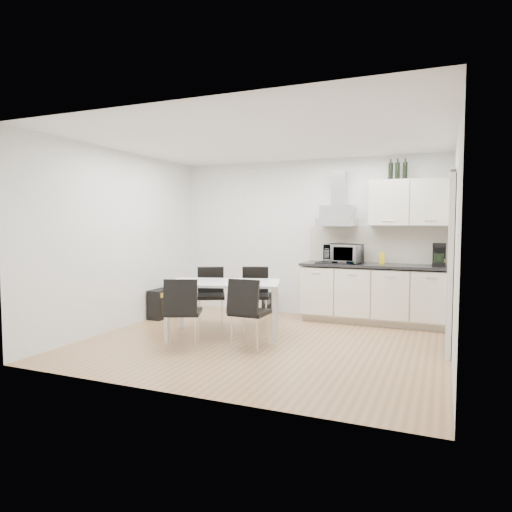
{
  "coord_description": "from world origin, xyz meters",
  "views": [
    {
      "loc": [
        2.16,
        -5.43,
        1.53
      ],
      "look_at": [
        -0.22,
        0.26,
        1.1
      ],
      "focal_mm": 32.0,
      "sensor_mm": 36.0,
      "label": 1
    }
  ],
  "objects": [
    {
      "name": "ceiling",
      "position": [
        0.0,
        0.0,
        2.6
      ],
      "size": [
        4.5,
        4.5,
        0.0
      ],
      "primitive_type": "plane",
      "color": "white",
      "rests_on": "wall_back"
    },
    {
      "name": "chair_far_right",
      "position": [
        -0.48,
        0.85,
        0.44
      ],
      "size": [
        0.59,
        0.62,
        0.88
      ],
      "primitive_type": null,
      "rotation": [
        0.0,
        0.0,
        3.5
      ],
      "color": "black",
      "rests_on": "ground"
    },
    {
      "name": "wall_back",
      "position": [
        0.0,
        2.0,
        1.3
      ],
      "size": [
        4.5,
        0.1,
        2.6
      ],
      "primitive_type": "cube",
      "color": "white",
      "rests_on": "ground"
    },
    {
      "name": "floor_speaker",
      "position": [
        -0.65,
        1.9,
        0.17
      ],
      "size": [
        0.22,
        0.2,
        0.34
      ],
      "primitive_type": "cube",
      "rotation": [
        0.0,
        0.0,
        -0.07
      ],
      "color": "black",
      "rests_on": "ground"
    },
    {
      "name": "wall_left",
      "position": [
        -2.25,
        0.0,
        1.3
      ],
      "size": [
        0.1,
        4.0,
        2.6
      ],
      "primitive_type": "cube",
      "color": "white",
      "rests_on": "ground"
    },
    {
      "name": "chair_near_left",
      "position": [
        -0.81,
        -0.65,
        0.44
      ],
      "size": [
        0.6,
        0.63,
        0.88
      ],
      "primitive_type": null,
      "rotation": [
        0.0,
        0.0,
        0.39
      ],
      "color": "black",
      "rests_on": "ground"
    },
    {
      "name": "chair_near_right",
      "position": [
        -0.04,
        -0.35,
        0.44
      ],
      "size": [
        0.45,
        0.51,
        0.88
      ],
      "primitive_type": null,
      "rotation": [
        0.0,
        0.0,
        -0.02
      ],
      "color": "black",
      "rests_on": "ground"
    },
    {
      "name": "wall_right",
      "position": [
        2.25,
        0.0,
        1.3
      ],
      "size": [
        0.1,
        4.0,
        2.6
      ],
      "primitive_type": "cube",
      "color": "white",
      "rests_on": "ground"
    },
    {
      "name": "wall_front",
      "position": [
        0.0,
        -2.0,
        1.3
      ],
      "size": [
        4.5,
        0.1,
        2.6
      ],
      "primitive_type": "cube",
      "color": "white",
      "rests_on": "ground"
    },
    {
      "name": "doorway",
      "position": [
        2.21,
        0.55,
        1.05
      ],
      "size": [
        0.08,
        1.04,
        2.1
      ],
      "primitive_type": "cube",
      "color": "white",
      "rests_on": "ground"
    },
    {
      "name": "dining_table",
      "position": [
        -0.62,
        0.09,
        0.68
      ],
      "size": [
        1.69,
        1.26,
        0.75
      ],
      "rotation": [
        0.0,
        0.0,
        0.3
      ],
      "color": "white",
      "rests_on": "ground"
    },
    {
      "name": "chair_far_left",
      "position": [
        -1.08,
        0.57,
        0.44
      ],
      "size": [
        0.62,
        0.65,
        0.88
      ],
      "primitive_type": null,
      "rotation": [
        0.0,
        0.0,
        3.62
      ],
      "color": "black",
      "rests_on": "ground"
    },
    {
      "name": "guitar_amp",
      "position": [
        -2.11,
        0.82,
        0.24
      ],
      "size": [
        0.26,
        0.57,
        0.47
      ],
      "rotation": [
        0.0,
        0.0,
        0.03
      ],
      "color": "black",
      "rests_on": "ground"
    },
    {
      "name": "ground",
      "position": [
        0.0,
        0.0,
        0.0
      ],
      "size": [
        4.5,
        4.5,
        0.0
      ],
      "primitive_type": "plane",
      "color": "tan",
      "rests_on": "ground"
    },
    {
      "name": "kitchenette",
      "position": [
        1.19,
        1.73,
        0.83
      ],
      "size": [
        2.22,
        0.64,
        2.52
      ],
      "color": "beige",
      "rests_on": "ground"
    }
  ]
}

